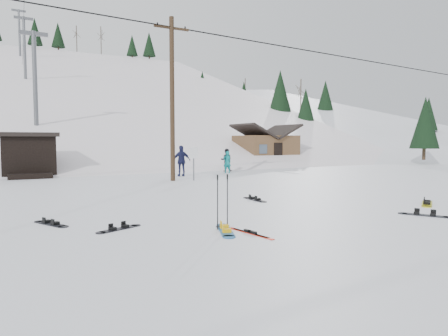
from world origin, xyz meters
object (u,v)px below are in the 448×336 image
utility_pole (172,97)px  cabin (265,149)px  hero_snowboard (225,230)px  hero_skis (250,233)px

utility_pole → cabin: utility_pole is taller
utility_pole → hero_snowboard: utility_pole is taller
cabin → hero_skis: (-15.91, -22.85, -1.46)m
utility_pole → hero_snowboard: size_ratio=5.89×
utility_pole → hero_skis: size_ratio=5.72×
utility_pole → cabin: 16.71m
hero_skis → utility_pole: bearing=67.4°
utility_pole → cabin: bearing=37.6°
hero_snowboard → hero_skis: (0.40, -0.53, -0.01)m
hero_snowboard → hero_skis: 0.66m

